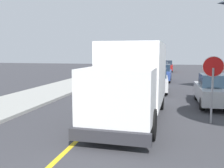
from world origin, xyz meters
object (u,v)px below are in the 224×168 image
Objects in this scene: parked_car_mid at (162,73)px; parked_car_far at (160,69)px; box_truck at (133,77)px; parked_car_near at (155,81)px; parked_car_furthest at (167,66)px; parked_van_across at (215,91)px; stop_sign at (213,77)px.

parked_car_mid and parked_car_far have the same top height.
parked_car_mid is (0.74, 14.54, -0.97)m from box_truck.
parked_car_near is 1.01× the size of parked_car_furthest.
box_truck is at bearing -93.60° from parked_car_near.
box_truck is 1.63× the size of parked_car_near.
parked_van_across is (3.50, -17.03, 0.00)m from parked_car_far.
parked_car_far is 1.02× the size of parked_car_furthest.
parked_car_mid is at bearing -91.18° from parked_car_furthest.
parked_car_far is 17.39m from parked_van_across.
parked_car_near is 6.87m from parked_car_mid.
parked_car_far is at bearing 93.31° from parked_car_mid.
stop_sign reaches higher than parked_car_furthest.
parked_car_near is 5.36m from parked_van_across.
parked_van_across is at bearing -74.00° from parked_car_mid.
box_truck is at bearing 177.12° from stop_sign.
parked_van_across is at bearing -83.24° from parked_car_furthest.
box_truck is 14.60m from parked_car_mid.
parked_van_across is (3.41, -4.14, 0.00)m from parked_car_near.
parked_car_furthest is (0.53, 20.16, 0.00)m from parked_car_near.
box_truck reaches higher than stop_sign.
parked_van_across is at bearing 78.63° from stop_sign.
stop_sign is (2.67, -7.84, 1.06)m from parked_car_near.
parked_car_far is (-0.35, 6.03, 0.00)m from parked_car_mid.
parked_car_far is 1.69× the size of stop_sign.
box_truck is 7.76m from parked_car_near.
stop_sign is at bearing -101.37° from parked_van_across.
stop_sign reaches higher than parked_van_across.
box_truck is 2.73× the size of stop_sign.
parked_car_furthest and parked_van_across have the same top height.
parked_car_mid is at bearing 87.08° from box_truck.
parked_car_near is 12.90m from parked_car_far.
parked_car_furthest is at bearing 94.36° from stop_sign.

